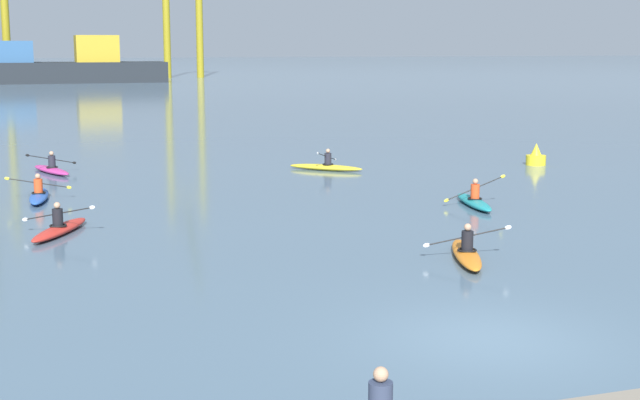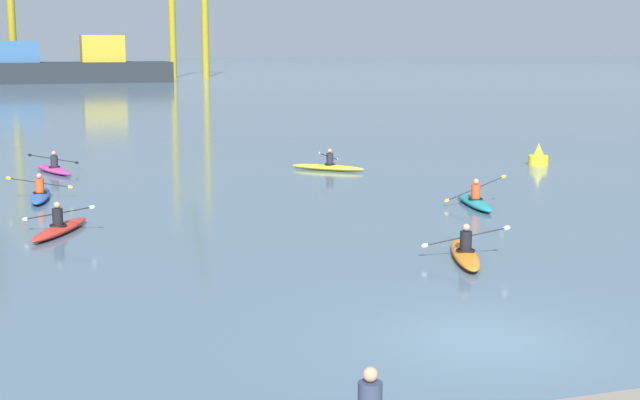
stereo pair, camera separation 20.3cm
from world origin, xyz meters
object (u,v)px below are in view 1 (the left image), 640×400
(kayak_yellow, at_px, (326,166))
(container_barge, at_px, (12,67))
(kayak_magenta, at_px, (51,169))
(kayak_orange, at_px, (466,253))
(kayak_blue, at_px, (39,195))
(channel_buoy, at_px, (536,157))
(kayak_teal, at_px, (474,201))
(kayak_red, at_px, (60,228))

(kayak_yellow, bearing_deg, container_barge, 97.48)
(container_barge, xyz_separation_m, kayak_magenta, (1.83, -97.96, -2.17))
(kayak_yellow, bearing_deg, kayak_orange, -96.71)
(container_barge, xyz_separation_m, kayak_blue, (1.16, -104.84, -2.17))
(channel_buoy, xyz_separation_m, kayak_yellow, (-9.65, 1.37, -0.19))
(channel_buoy, xyz_separation_m, kayak_teal, (-7.74, -8.57, -0.19))
(kayak_yellow, relative_size, kayak_magenta, 0.87)
(channel_buoy, distance_m, kayak_orange, 19.32)
(kayak_teal, height_order, kayak_yellow, kayak_teal)
(kayak_red, bearing_deg, kayak_orange, -34.07)
(kayak_yellow, xyz_separation_m, kayak_magenta, (-11.41, 2.89, 0.00))
(channel_buoy, bearing_deg, kayak_orange, -126.98)
(kayak_orange, bearing_deg, kayak_teal, 60.48)
(kayak_blue, bearing_deg, kayak_orange, -51.78)
(kayak_teal, bearing_deg, kayak_red, -178.65)
(kayak_teal, bearing_deg, kayak_orange, -119.52)
(channel_buoy, bearing_deg, kayak_red, -157.36)
(container_barge, height_order, kayak_orange, container_barge)
(kayak_orange, relative_size, kayak_red, 1.03)
(kayak_teal, height_order, kayak_blue, kayak_teal)
(kayak_teal, bearing_deg, kayak_yellow, 100.88)
(kayak_orange, distance_m, kayak_red, 11.69)
(kayak_magenta, bearing_deg, channel_buoy, -11.46)
(channel_buoy, xyz_separation_m, kayak_red, (-21.31, -8.89, -0.19))
(kayak_teal, distance_m, kayak_yellow, 10.12)
(kayak_teal, relative_size, kayak_magenta, 1.02)
(kayak_orange, bearing_deg, kayak_yellow, 83.29)
(container_barge, height_order, kayak_yellow, container_barge)
(kayak_teal, relative_size, kayak_red, 1.05)
(kayak_orange, bearing_deg, kayak_red, 145.93)
(kayak_magenta, xyz_separation_m, kayak_red, (-0.25, -13.15, 0.00))
(kayak_blue, bearing_deg, kayak_magenta, 84.43)
(container_barge, bearing_deg, kayak_teal, -82.21)
(kayak_magenta, bearing_deg, kayak_yellow, -14.23)
(kayak_teal, relative_size, kayak_blue, 1.00)
(container_barge, bearing_deg, kayak_blue, -89.37)
(kayak_yellow, distance_m, kayak_magenta, 11.77)
(kayak_yellow, bearing_deg, channel_buoy, -8.11)
(kayak_teal, bearing_deg, kayak_magenta, 136.07)
(container_barge, bearing_deg, kayak_red, -89.18)
(kayak_red, bearing_deg, kayak_teal, 1.35)
(kayak_orange, xyz_separation_m, kayak_magenta, (-9.43, 19.70, 0.00))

